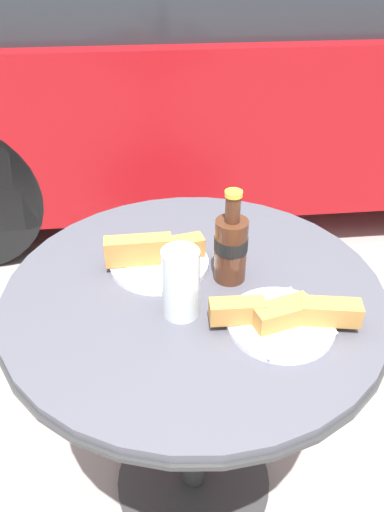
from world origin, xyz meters
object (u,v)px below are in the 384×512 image
Objects in this scene: bistro_table at (194,341)px; drinking_glass at (181,286)px; parked_car at (244,64)px; lunch_plate_far at (157,257)px; lunch_plate_near at (283,317)px; cola_bottle_left at (231,246)px.

bistro_table is 5.59× the size of drinking_glass.
bistro_table is 2.08m from parked_car.
lunch_plate_far is 2.02m from parked_car.
drinking_glass is at bearing -104.33° from parked_car.
bistro_table is at bearing 138.11° from lunch_plate_near.
lunch_plate_far reaches higher than bistro_table.
bistro_table is 0.17× the size of parked_car.
bistro_table is 0.27m from lunch_plate_near.
cola_bottle_left is at bearing 16.14° from bistro_table.
bistro_table is at bearing -103.97° from parked_car.
parked_car is (0.54, 2.10, -0.12)m from drinking_glass.
bistro_table is 0.21m from lunch_plate_far.
lunch_plate_near reaches higher than bistro_table.
bistro_table is 3.89× the size of cola_bottle_left.
lunch_plate_far is (-0.07, 0.09, 0.18)m from bistro_table.
lunch_plate_near is 2.19m from parked_car.
cola_bottle_left is at bearing 42.04° from drinking_glass.
parked_car is at bearing 75.67° from drinking_glass.
parked_car is at bearing 80.77° from lunch_plate_near.
lunch_plate_far is at bearing 157.60° from cola_bottle_left.
lunch_plate_far is (-0.04, 0.16, -0.04)m from drinking_glass.
drinking_glass reaches higher than lunch_plate_near.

